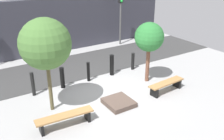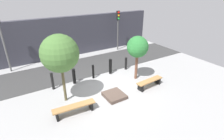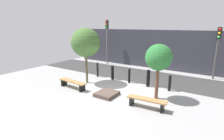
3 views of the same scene
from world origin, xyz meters
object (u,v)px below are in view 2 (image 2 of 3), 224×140
(traffic_light_mid_west, at_px, (118,24))
(traffic_light_west, at_px, (1,32))
(bollard_far_right, at_px, (126,64))
(bench_right, at_px, (150,82))
(planter_bed, at_px, (114,95))
(bench_left, at_px, (74,108))
(tree_behind_right_bench, at_px, (138,47))
(bollard_center, at_px, (93,72))
(bollard_far_left, at_px, (52,81))
(bollard_left, at_px, (74,76))
(tree_behind_left_bench, at_px, (60,54))
(bollard_right, at_px, (110,67))

(traffic_light_mid_west, bearing_deg, traffic_light_west, 179.99)
(bollard_far_right, height_order, traffic_light_mid_west, traffic_light_mid_west)
(bench_right, relative_size, planter_bed, 1.63)
(bench_right, bearing_deg, bench_left, 175.94)
(bollard_far_right, bearing_deg, tree_behind_right_bench, -100.13)
(bench_left, bearing_deg, tree_behind_right_bench, 19.51)
(bollard_center, bearing_deg, bench_right, -49.77)
(tree_behind_right_bench, xyz_separation_m, traffic_light_west, (-6.86, 5.47, 0.70))
(planter_bed, distance_m, bollard_far_left, 3.68)
(bollard_center, xyz_separation_m, traffic_light_west, (-4.53, 4.00, 2.36))
(bollard_far_right, bearing_deg, bollard_far_left, 180.00)
(tree_behind_right_bench, relative_size, traffic_light_west, 0.68)
(bollard_far_left, height_order, bollard_left, bollard_far_left)
(bollard_center, bearing_deg, bollard_far_right, 0.00)
(tree_behind_left_bench, height_order, bollard_right, tree_behind_left_bench)
(planter_bed, bearing_deg, bollard_far_right, 44.59)
(bench_right, bearing_deg, bollard_right, 106.52)
(planter_bed, distance_m, tree_behind_right_bench, 3.28)
(bollard_right, xyz_separation_m, bollard_far_right, (1.30, 0.00, -0.07))
(bollard_right, xyz_separation_m, traffic_light_west, (-5.83, 4.00, 2.30))
(tree_behind_left_bench, xyz_separation_m, tree_behind_right_bench, (4.68, 0.00, -0.49))
(bench_left, distance_m, tree_behind_right_bench, 5.17)
(bench_left, relative_size, bench_right, 1.10)
(bench_right, bearing_deg, bollard_left, 138.73)
(bollard_far_left, height_order, traffic_light_mid_west, traffic_light_mid_west)
(bollard_left, relative_size, bollard_far_right, 1.08)
(bench_right, relative_size, tree_behind_right_bench, 0.65)
(tree_behind_right_bench, relative_size, bollard_left, 2.91)
(bollard_left, bearing_deg, bollard_far_right, 0.00)
(tree_behind_right_bench, relative_size, bollard_right, 2.69)
(bollard_center, relative_size, bollard_far_right, 1.04)
(bench_left, height_order, tree_behind_right_bench, tree_behind_right_bench)
(bollard_left, distance_m, bollard_far_right, 3.90)
(bench_left, distance_m, tree_behind_left_bench, 2.61)
(bench_right, height_order, traffic_light_west, traffic_light_west)
(planter_bed, height_order, tree_behind_left_bench, tree_behind_left_bench)
(traffic_light_mid_west, bearing_deg, tree_behind_left_bench, -141.46)
(tree_behind_left_bench, xyz_separation_m, bollard_left, (1.04, 1.47, -2.13))
(tree_behind_left_bench, distance_m, bollard_far_left, 2.57)
(bench_right, xyz_separation_m, bollard_center, (-2.34, 2.76, 0.13))
(bollard_center, xyz_separation_m, bollard_far_right, (2.60, 0.00, -0.02))
(bollard_far_left, bearing_deg, tree_behind_left_bench, -79.87)
(bench_right, height_order, planter_bed, bench_right)
(planter_bed, relative_size, bollard_far_left, 1.07)
(bench_left, height_order, bollard_left, bollard_left)
(traffic_light_mid_west, bearing_deg, bollard_left, -145.55)
(bench_left, bearing_deg, planter_bed, 8.94)
(bollard_far_left, bearing_deg, bollard_right, 0.00)
(bollard_right, bearing_deg, bollard_center, 180.00)
(bollard_far_left, relative_size, bollard_far_right, 1.16)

